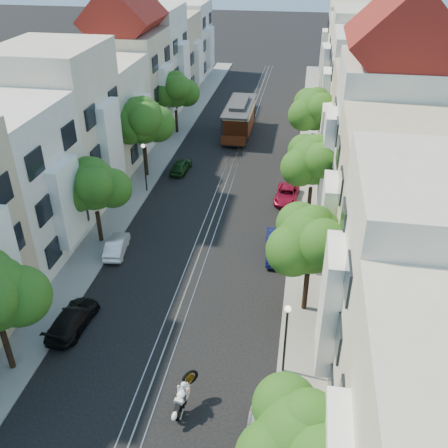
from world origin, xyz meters
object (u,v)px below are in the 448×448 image
at_px(tree_e_a, 305,442).
at_px(parked_car_e_near, 261,434).
at_px(tree_e_b, 312,242).
at_px(tree_w_d, 176,91).
at_px(lamp_east, 286,330).
at_px(parked_car_e_far, 287,194).
at_px(parked_car_w_near, 72,319).
at_px(tree_w_c, 143,122).
at_px(parked_car_w_mid, 117,246).
at_px(parked_car_w_far, 181,166).
at_px(tree_e_c, 314,162).
at_px(cable_car, 239,117).
at_px(lamp_west, 144,161).
at_px(tree_w_b, 94,186).
at_px(parked_car_e_mid, 276,246).
at_px(tree_e_d, 316,111).
at_px(sportbike_rider, 183,395).

distance_m(tree_e_a, parked_car_e_near, 5.01).
relative_size(tree_e_b, tree_w_d, 1.03).
xyz_separation_m(lamp_east, parked_car_e_far, (-0.88, 18.39, -2.31)).
bearing_deg(parked_car_w_near, tree_w_c, -81.37).
bearing_deg(parked_car_w_mid, parked_car_e_near, 122.81).
relative_size(parked_car_e_far, parked_car_w_far, 1.15).
distance_m(tree_e_c, parked_car_w_far, 13.91).
height_order(cable_car, parked_car_w_near, cable_car).
distance_m(cable_car, parked_car_w_near, 31.64).
bearing_deg(tree_w_d, parked_car_e_far, -47.25).
xyz_separation_m(tree_w_d, lamp_west, (0.84, -13.98, -1.75)).
bearing_deg(parked_car_e_near, cable_car, 104.47).
height_order(tree_e_b, tree_e_c, tree_e_b).
xyz_separation_m(tree_w_c, lamp_east, (13.44, -20.98, -2.22)).
bearing_deg(tree_e_a, tree_w_c, 117.22).
relative_size(tree_e_b, tree_w_b, 1.07).
height_order(lamp_east, lamp_west, same).
bearing_deg(parked_car_e_far, tree_e_c, -48.79).
height_order(tree_e_c, parked_car_e_mid, tree_e_c).
bearing_deg(parked_car_e_far, tree_e_a, -82.00).
distance_m(tree_w_c, lamp_west, 3.81).
height_order(cable_car, parked_car_e_mid, cable_car).
distance_m(tree_w_b, parked_car_w_mid, 4.28).
distance_m(tree_w_b, cable_car, 23.69).
xyz_separation_m(parked_car_e_far, parked_car_w_far, (-9.82, 4.02, 0.04)).
height_order(tree_e_d, parked_car_w_far, tree_e_d).
xyz_separation_m(parked_car_e_mid, parked_car_w_far, (-9.56, 11.99, -0.09)).
relative_size(tree_e_d, parked_car_e_mid, 1.69).
height_order(tree_w_c, parked_car_w_near, tree_w_c).
height_order(lamp_west, parked_car_w_near, lamp_west).
xyz_separation_m(lamp_west, parked_car_w_far, (1.90, 4.41, -2.27)).
xyz_separation_m(tree_e_b, parked_car_e_far, (-1.84, 13.42, -4.19)).
distance_m(tree_w_d, cable_car, 7.17).
bearing_deg(tree_e_a, tree_e_c, 90.00).
xyz_separation_m(tree_e_d, tree_w_b, (-14.40, -17.00, -0.47)).
bearing_deg(sportbike_rider, parked_car_w_near, 160.53).
relative_size(sportbike_rider, parked_car_e_far, 0.52).
bearing_deg(tree_w_b, tree_w_c, 90.00).
distance_m(tree_e_a, parked_car_e_far, 25.77).
bearing_deg(tree_e_b, parked_car_w_near, -164.09).
height_order(tree_w_b, parked_car_e_near, tree_w_b).
bearing_deg(tree_e_c, parked_car_e_mid, -110.69).
xyz_separation_m(tree_e_b, sportbike_rider, (-5.32, -7.99, -3.77)).
relative_size(tree_e_b, parked_car_w_far, 1.97).
relative_size(tree_e_a, parked_car_e_near, 1.71).
bearing_deg(parked_car_e_far, tree_e_b, -78.32).
height_order(sportbike_rider, parked_car_e_near, sportbike_rider).
bearing_deg(tree_w_c, parked_car_w_near, -85.04).
distance_m(tree_e_a, parked_car_w_mid, 20.79).
height_order(sportbike_rider, parked_car_w_near, sportbike_rider).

